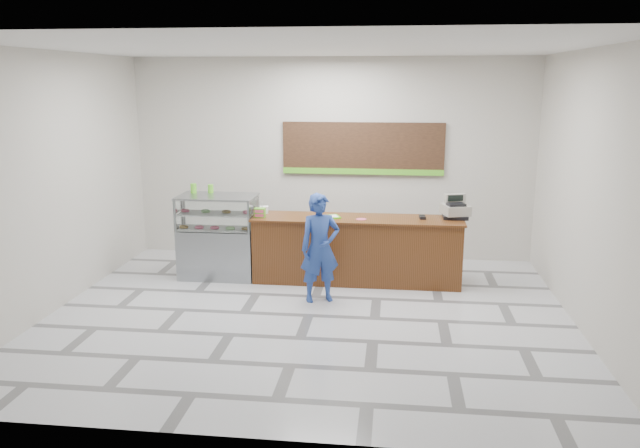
# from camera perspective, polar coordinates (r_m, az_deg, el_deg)

# --- Properties ---
(floor) EXTENTS (7.00, 7.00, 0.00)m
(floor) POSITION_cam_1_polar(r_m,az_deg,el_deg) (8.52, -1.05, -8.36)
(floor) COLOR #BBBBC0
(floor) RESTS_ON ground
(back_wall) EXTENTS (7.00, 0.00, 7.00)m
(back_wall) POSITION_cam_1_polar(r_m,az_deg,el_deg) (11.00, 1.06, 5.94)
(back_wall) COLOR beige
(back_wall) RESTS_ON floor
(ceiling) EXTENTS (7.00, 7.00, 0.00)m
(ceiling) POSITION_cam_1_polar(r_m,az_deg,el_deg) (7.94, -1.15, 15.86)
(ceiling) COLOR silver
(ceiling) RESTS_ON back_wall
(sales_counter) EXTENTS (3.26, 0.76, 1.03)m
(sales_counter) POSITION_cam_1_polar(r_m,az_deg,el_deg) (9.77, 3.38, -2.36)
(sales_counter) COLOR #5D2F16
(sales_counter) RESTS_ON floor
(display_case) EXTENTS (1.22, 0.72, 1.33)m
(display_case) POSITION_cam_1_polar(r_m,az_deg,el_deg) (10.10, -9.28, -1.07)
(display_case) COLOR gray
(display_case) RESTS_ON floor
(menu_board) EXTENTS (2.80, 0.06, 0.90)m
(menu_board) POSITION_cam_1_polar(r_m,az_deg,el_deg) (10.89, 3.94, 6.82)
(menu_board) COLOR black
(menu_board) RESTS_ON back_wall
(cash_register) EXTENTS (0.47, 0.49, 0.36)m
(cash_register) POSITION_cam_1_polar(r_m,az_deg,el_deg) (9.82, 12.26, 1.32)
(cash_register) COLOR black
(cash_register) RESTS_ON sales_counter
(card_terminal) EXTENTS (0.10, 0.19, 0.04)m
(card_terminal) POSITION_cam_1_polar(r_m,az_deg,el_deg) (9.69, 9.34, 0.62)
(card_terminal) COLOR black
(card_terminal) RESTS_ON sales_counter
(serving_tray) EXTENTS (0.43, 0.37, 0.02)m
(serving_tray) POSITION_cam_1_polar(r_m,az_deg,el_deg) (9.65, 0.74, 0.66)
(serving_tray) COLOR #4CCE0D
(serving_tray) RESTS_ON sales_counter
(napkin_box) EXTENTS (0.15, 0.15, 0.11)m
(napkin_box) POSITION_cam_1_polar(r_m,az_deg,el_deg) (10.00, -5.13, 1.31)
(napkin_box) COLOR white
(napkin_box) RESTS_ON sales_counter
(straw_cup) EXTENTS (0.07, 0.07, 0.11)m
(straw_cup) POSITION_cam_1_polar(r_m,az_deg,el_deg) (9.88, -5.27, 1.17)
(straw_cup) COLOR silver
(straw_cup) RESTS_ON sales_counter
(promo_box) EXTENTS (0.17, 0.11, 0.15)m
(promo_box) POSITION_cam_1_polar(r_m,az_deg,el_deg) (9.69, -5.52, 1.04)
(promo_box) COLOR #5DC028
(promo_box) RESTS_ON sales_counter
(donut_decal) EXTENTS (0.16, 0.16, 0.00)m
(donut_decal) POSITION_cam_1_polar(r_m,az_deg,el_deg) (9.54, 3.79, 0.44)
(donut_decal) COLOR #D94E72
(donut_decal) RESTS_ON sales_counter
(green_cup_left) EXTENTS (0.10, 0.10, 0.15)m
(green_cup_left) POSITION_cam_1_polar(r_m,az_deg,el_deg) (10.25, -11.49, 3.22)
(green_cup_left) COLOR #5DC028
(green_cup_left) RESTS_ON display_case
(green_cup_right) EXTENTS (0.09, 0.09, 0.14)m
(green_cup_right) POSITION_cam_1_polar(r_m,az_deg,el_deg) (10.21, -9.97, 3.20)
(green_cup_right) COLOR #5DC028
(green_cup_right) RESTS_ON display_case
(customer) EXTENTS (0.67, 0.56, 1.56)m
(customer) POSITION_cam_1_polar(r_m,az_deg,el_deg) (8.85, -0.00, -2.20)
(customer) COLOR navy
(customer) RESTS_ON floor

